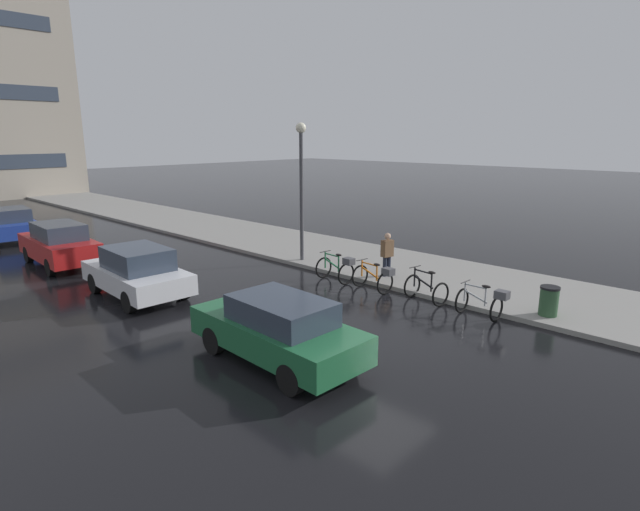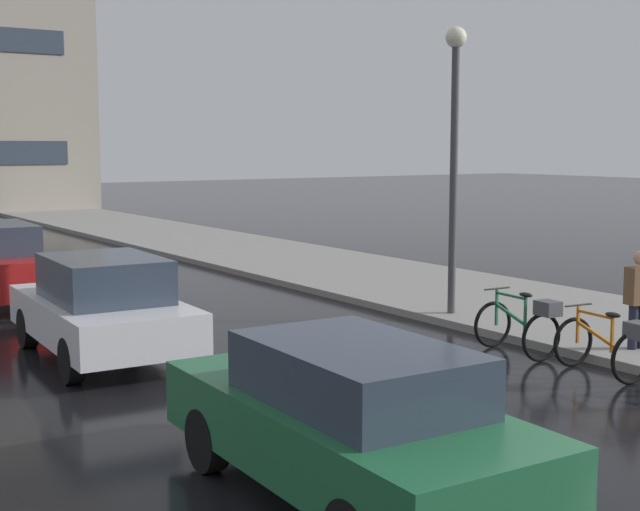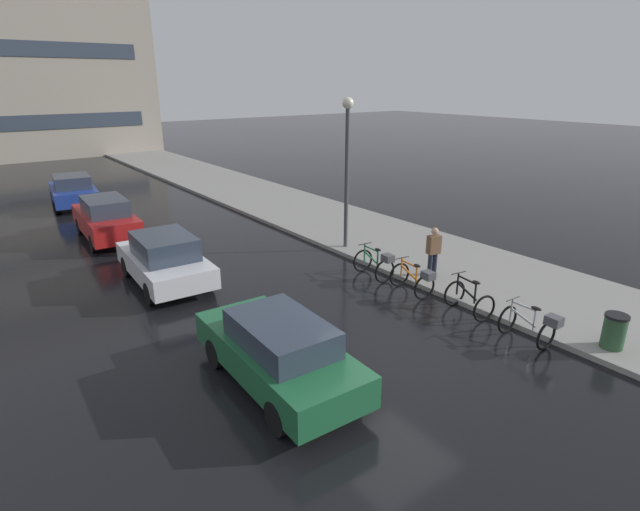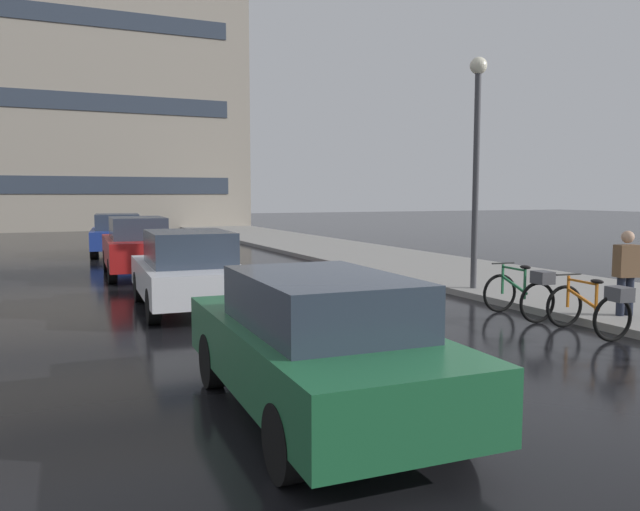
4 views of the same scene
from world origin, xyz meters
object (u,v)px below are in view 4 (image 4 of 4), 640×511
(car_blue, at_px, (118,234))
(car_white, at_px, (188,270))
(car_red, at_px, (138,246))
(bicycle_farthest, at_px, (523,292))
(pedestrian, at_px, (626,271))
(car_green, at_px, (316,343))
(streetlamp, at_px, (477,142))
(bicycle_third, at_px, (594,306))

(car_blue, bearing_deg, car_white, -89.96)
(car_red, bearing_deg, car_blue, 88.48)
(bicycle_farthest, xyz_separation_m, pedestrian, (1.39, -1.04, 0.42))
(car_red, xyz_separation_m, pedestrian, (6.97, -10.30, 0.09))
(car_green, bearing_deg, streetlamp, 41.72)
(car_white, relative_size, streetlamp, 0.79)
(bicycle_third, distance_m, car_green, 5.77)
(car_red, bearing_deg, car_white, -88.19)
(car_red, bearing_deg, bicycle_third, -62.54)
(car_red, distance_m, car_blue, 6.55)
(car_green, height_order, car_blue, car_blue)
(bicycle_farthest, distance_m, car_red, 10.82)
(bicycle_third, relative_size, pedestrian, 0.90)
(bicycle_third, bearing_deg, car_red, 117.46)
(pedestrian, bearing_deg, bicycle_third, -158.20)
(streetlamp, bearing_deg, pedestrian, -84.34)
(bicycle_farthest, relative_size, car_white, 0.35)
(streetlamp, bearing_deg, car_white, 173.29)
(bicycle_third, height_order, car_white, car_white)
(car_green, bearing_deg, bicycle_third, 15.17)
(streetlamp, bearing_deg, car_green, -138.28)
(pedestrian, bearing_deg, bicycle_farthest, 143.39)
(bicycle_third, relative_size, car_white, 0.36)
(car_green, relative_size, car_white, 1.03)
(pedestrian, distance_m, streetlamp, 4.57)
(car_green, distance_m, streetlamp, 9.16)
(bicycle_third, xyz_separation_m, car_green, (-5.57, -1.51, 0.28))
(car_red, bearing_deg, pedestrian, -55.89)
(pedestrian, bearing_deg, car_blue, 111.98)
(car_red, height_order, pedestrian, car_red)
(car_white, xyz_separation_m, car_red, (-0.18, 5.76, 0.05))
(car_green, xyz_separation_m, streetlamp, (6.53, 5.83, 2.70))
(bicycle_farthest, bearing_deg, car_blue, 108.87)
(bicycle_farthest, distance_m, pedestrian, 1.79)
(bicycle_third, bearing_deg, car_white, 137.06)
(car_green, xyz_separation_m, car_red, (-0.07, 12.35, 0.07))
(car_green, height_order, pedestrian, pedestrian)
(car_blue, bearing_deg, car_green, -90.33)
(pedestrian, height_order, streetlamp, streetlamp)
(car_blue, bearing_deg, car_red, -91.52)
(car_green, bearing_deg, car_white, 88.98)
(bicycle_farthest, height_order, car_green, car_green)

